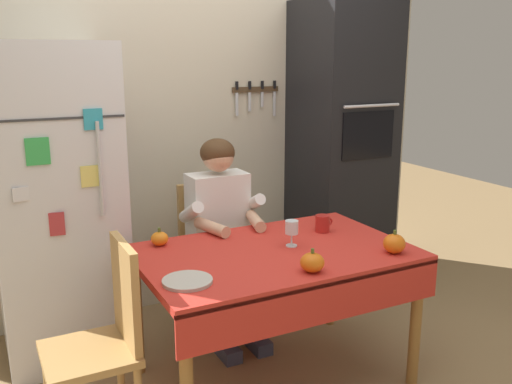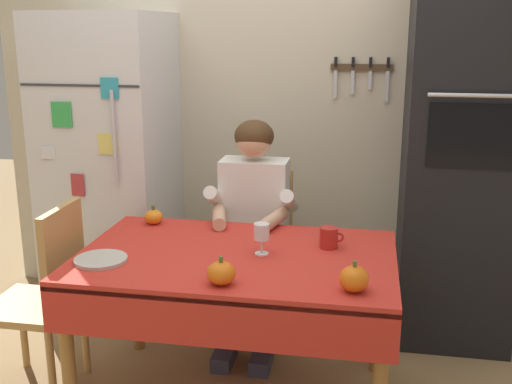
{
  "view_description": "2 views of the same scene",
  "coord_description": "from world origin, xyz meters",
  "px_view_note": "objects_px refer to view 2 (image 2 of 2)",
  "views": [
    {
      "loc": [
        -1.35,
        -2.32,
        1.73
      ],
      "look_at": [
        -0.08,
        0.16,
        1.05
      ],
      "focal_mm": 39.41,
      "sensor_mm": 36.0,
      "label": 1
    },
    {
      "loc": [
        0.55,
        -2.42,
        1.71
      ],
      "look_at": [
        0.07,
        0.2,
        1.0
      ],
      "focal_mm": 43.37,
      "sensor_mm": 36.0,
      "label": 2
    }
  ],
  "objects_px": {
    "coffee_mug": "(329,238)",
    "wine_glass": "(262,233)",
    "wall_oven": "(461,154)",
    "chair_behind_person": "(258,244)",
    "refrigerator": "(111,168)",
    "dining_table": "(236,273)",
    "pumpkin_small": "(221,273)",
    "serving_tray": "(101,260)",
    "seated_person": "(252,216)",
    "pumpkin_large": "(354,279)",
    "pumpkin_medium": "(154,217)",
    "chair_left_side": "(46,292)"
  },
  "relations": [
    {
      "from": "refrigerator",
      "to": "dining_table",
      "type": "distance_m",
      "value": 1.32
    },
    {
      "from": "pumpkin_small",
      "to": "coffee_mug",
      "type": "bearing_deg",
      "value": 51.87
    },
    {
      "from": "pumpkin_large",
      "to": "pumpkin_small",
      "type": "distance_m",
      "value": 0.51
    },
    {
      "from": "coffee_mug",
      "to": "serving_tray",
      "type": "relative_size",
      "value": 0.49
    },
    {
      "from": "refrigerator",
      "to": "seated_person",
      "type": "bearing_deg",
      "value": -17.05
    },
    {
      "from": "chair_left_side",
      "to": "wine_glass",
      "type": "xyz_separation_m",
      "value": [
        1.01,
        0.08,
        0.33
      ]
    },
    {
      "from": "chair_left_side",
      "to": "wine_glass",
      "type": "height_order",
      "value": "chair_left_side"
    },
    {
      "from": "dining_table",
      "to": "seated_person",
      "type": "height_order",
      "value": "seated_person"
    },
    {
      "from": "pumpkin_large",
      "to": "pumpkin_medium",
      "type": "xyz_separation_m",
      "value": [
        -1.03,
        0.66,
        -0.01
      ]
    },
    {
      "from": "wine_glass",
      "to": "serving_tray",
      "type": "height_order",
      "value": "wine_glass"
    },
    {
      "from": "coffee_mug",
      "to": "pumpkin_small",
      "type": "bearing_deg",
      "value": -128.13
    },
    {
      "from": "chair_behind_person",
      "to": "coffee_mug",
      "type": "height_order",
      "value": "chair_behind_person"
    },
    {
      "from": "chair_left_side",
      "to": "wine_glass",
      "type": "bearing_deg",
      "value": 4.57
    },
    {
      "from": "coffee_mug",
      "to": "wine_glass",
      "type": "relative_size",
      "value": 0.78
    },
    {
      "from": "dining_table",
      "to": "pumpkin_small",
      "type": "relative_size",
      "value": 12.19
    },
    {
      "from": "chair_behind_person",
      "to": "seated_person",
      "type": "bearing_deg",
      "value": -90.0
    },
    {
      "from": "pumpkin_large",
      "to": "serving_tray",
      "type": "xyz_separation_m",
      "value": [
        -1.08,
        0.12,
        -0.04
      ]
    },
    {
      "from": "seated_person",
      "to": "serving_tray",
      "type": "relative_size",
      "value": 5.48
    },
    {
      "from": "coffee_mug",
      "to": "wine_glass",
      "type": "height_order",
      "value": "wine_glass"
    },
    {
      "from": "wall_oven",
      "to": "serving_tray",
      "type": "bearing_deg",
      "value": -145.61
    },
    {
      "from": "wall_oven",
      "to": "chair_behind_person",
      "type": "distance_m",
      "value": 1.22
    },
    {
      "from": "refrigerator",
      "to": "coffee_mug",
      "type": "distance_m",
      "value": 1.53
    },
    {
      "from": "serving_tray",
      "to": "pumpkin_large",
      "type": "bearing_deg",
      "value": -6.29
    },
    {
      "from": "refrigerator",
      "to": "serving_tray",
      "type": "height_order",
      "value": "refrigerator"
    },
    {
      "from": "dining_table",
      "to": "seated_person",
      "type": "distance_m",
      "value": 0.61
    },
    {
      "from": "wine_glass",
      "to": "refrigerator",
      "type": "bearing_deg",
      "value": 141.42
    },
    {
      "from": "wine_glass",
      "to": "pumpkin_small",
      "type": "height_order",
      "value": "wine_glass"
    },
    {
      "from": "serving_tray",
      "to": "wine_glass",
      "type": "bearing_deg",
      "value": 17.64
    },
    {
      "from": "seated_person",
      "to": "pumpkin_large",
      "type": "distance_m",
      "value": 1.06
    },
    {
      "from": "wine_glass",
      "to": "coffee_mug",
      "type": "bearing_deg",
      "value": 25.42
    },
    {
      "from": "chair_left_side",
      "to": "pumpkin_large",
      "type": "relative_size",
      "value": 7.57
    },
    {
      "from": "seated_person",
      "to": "pumpkin_large",
      "type": "bearing_deg",
      "value": -57.85
    },
    {
      "from": "seated_person",
      "to": "chair_left_side",
      "type": "bearing_deg",
      "value": -143.04
    },
    {
      "from": "seated_person",
      "to": "dining_table",
      "type": "bearing_deg",
      "value": -86.26
    },
    {
      "from": "chair_left_side",
      "to": "coffee_mug",
      "type": "relative_size",
      "value": 8.41
    },
    {
      "from": "coffee_mug",
      "to": "serving_tray",
      "type": "distance_m",
      "value": 1.01
    },
    {
      "from": "chair_behind_person",
      "to": "serving_tray",
      "type": "bearing_deg",
      "value": -117.98
    },
    {
      "from": "dining_table",
      "to": "pumpkin_medium",
      "type": "height_order",
      "value": "pumpkin_medium"
    },
    {
      "from": "pumpkin_large",
      "to": "refrigerator",
      "type": "bearing_deg",
      "value": 141.41
    },
    {
      "from": "wall_oven",
      "to": "wine_glass",
      "type": "relative_size",
      "value": 14.84
    },
    {
      "from": "wall_oven",
      "to": "dining_table",
      "type": "xyz_separation_m",
      "value": [
        -1.05,
        -0.92,
        -0.39
      ]
    },
    {
      "from": "coffee_mug",
      "to": "pumpkin_medium",
      "type": "distance_m",
      "value": 0.93
    },
    {
      "from": "coffee_mug",
      "to": "pumpkin_medium",
      "type": "relative_size",
      "value": 1.14
    },
    {
      "from": "wine_glass",
      "to": "pumpkin_small",
      "type": "xyz_separation_m",
      "value": [
        -0.1,
        -0.35,
        -0.05
      ]
    },
    {
      "from": "dining_table",
      "to": "pumpkin_small",
      "type": "xyz_separation_m",
      "value": [
        0.01,
        -0.32,
        0.13
      ]
    },
    {
      "from": "coffee_mug",
      "to": "pumpkin_large",
      "type": "relative_size",
      "value": 0.9
    },
    {
      "from": "chair_left_side",
      "to": "pumpkin_medium",
      "type": "bearing_deg",
      "value": 46.44
    },
    {
      "from": "seated_person",
      "to": "pumpkin_large",
      "type": "height_order",
      "value": "seated_person"
    },
    {
      "from": "seated_person",
      "to": "wine_glass",
      "type": "relative_size",
      "value": 8.8
    },
    {
      "from": "chair_behind_person",
      "to": "seated_person",
      "type": "distance_m",
      "value": 0.29
    }
  ]
}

